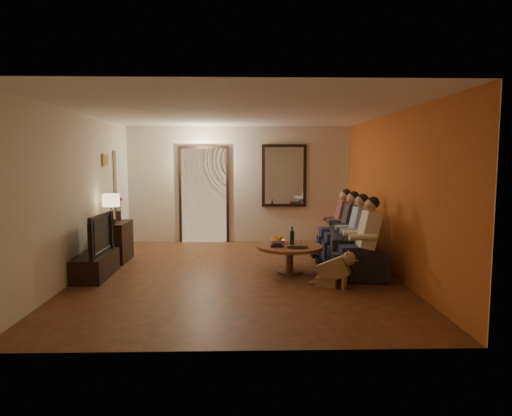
{
  "coord_description": "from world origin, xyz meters",
  "views": [
    {
      "loc": [
        0.1,
        -7.26,
        1.85
      ],
      "look_at": [
        0.3,
        0.3,
        1.05
      ],
      "focal_mm": 32.0,
      "sensor_mm": 36.0,
      "label": 1
    }
  ],
  "objects_px": {
    "person_a": "(364,243)",
    "bowl": "(278,241)",
    "sofa": "(356,250)",
    "tv": "(95,234)",
    "wine_bottle": "(292,235)",
    "dog": "(333,268)",
    "person_c": "(346,231)",
    "laptop": "(298,248)",
    "dresser": "(116,242)",
    "person_d": "(339,226)",
    "person_b": "(355,236)",
    "table_lamp": "(111,209)",
    "tv_stand": "(96,266)",
    "coffee_table": "(290,259)"
  },
  "relations": [
    {
      "from": "person_c",
      "to": "tv",
      "type": "bearing_deg",
      "value": -169.08
    },
    {
      "from": "dog",
      "to": "bowl",
      "type": "relative_size",
      "value": 2.16
    },
    {
      "from": "bowl",
      "to": "wine_bottle",
      "type": "bearing_deg",
      "value": -27.55
    },
    {
      "from": "tv",
      "to": "person_c",
      "type": "height_order",
      "value": "person_c"
    },
    {
      "from": "dog",
      "to": "wine_bottle",
      "type": "xyz_separation_m",
      "value": [
        -0.5,
        1.0,
        0.32
      ]
    },
    {
      "from": "bowl",
      "to": "laptop",
      "type": "relative_size",
      "value": 0.79
    },
    {
      "from": "tv_stand",
      "to": "dog",
      "type": "xyz_separation_m",
      "value": [
        3.65,
        -0.67,
        0.1
      ]
    },
    {
      "from": "sofa",
      "to": "dog",
      "type": "bearing_deg",
      "value": 161.51
    },
    {
      "from": "sofa",
      "to": "laptop",
      "type": "bearing_deg",
      "value": 126.78
    },
    {
      "from": "bowl",
      "to": "table_lamp",
      "type": "bearing_deg",
      "value": 170.47
    },
    {
      "from": "table_lamp",
      "to": "person_b",
      "type": "bearing_deg",
      "value": -9.97
    },
    {
      "from": "wine_bottle",
      "to": "bowl",
      "type": "bearing_deg",
      "value": 152.45
    },
    {
      "from": "tv",
      "to": "sofa",
      "type": "xyz_separation_m",
      "value": [
        4.26,
        0.5,
        -0.37
      ]
    },
    {
      "from": "wine_bottle",
      "to": "person_b",
      "type": "bearing_deg",
      "value": -6.86
    },
    {
      "from": "table_lamp",
      "to": "bowl",
      "type": "height_order",
      "value": "table_lamp"
    },
    {
      "from": "dresser",
      "to": "person_d",
      "type": "xyz_separation_m",
      "value": [
        4.16,
        0.25,
        0.24
      ]
    },
    {
      "from": "person_b",
      "to": "dresser",
      "type": "bearing_deg",
      "value": 167.12
    },
    {
      "from": "dresser",
      "to": "laptop",
      "type": "height_order",
      "value": "dresser"
    },
    {
      "from": "tv_stand",
      "to": "bowl",
      "type": "distance_m",
      "value": 2.97
    },
    {
      "from": "person_a",
      "to": "person_b",
      "type": "relative_size",
      "value": 1.0
    },
    {
      "from": "table_lamp",
      "to": "tv_stand",
      "type": "relative_size",
      "value": 0.49
    },
    {
      "from": "person_d",
      "to": "person_a",
      "type": "bearing_deg",
      "value": -90.0
    },
    {
      "from": "tv",
      "to": "bowl",
      "type": "relative_size",
      "value": 4.3
    },
    {
      "from": "table_lamp",
      "to": "dog",
      "type": "xyz_separation_m",
      "value": [
        3.65,
        -1.61,
        -0.71
      ]
    },
    {
      "from": "person_a",
      "to": "bowl",
      "type": "height_order",
      "value": "person_a"
    },
    {
      "from": "person_d",
      "to": "wine_bottle",
      "type": "height_order",
      "value": "person_d"
    },
    {
      "from": "sofa",
      "to": "coffee_table",
      "type": "bearing_deg",
      "value": 112.57
    },
    {
      "from": "tv",
      "to": "tv_stand",
      "type": "bearing_deg",
      "value": 0.0
    },
    {
      "from": "tv",
      "to": "dog",
      "type": "height_order",
      "value": "tv"
    },
    {
      "from": "tv_stand",
      "to": "person_c",
      "type": "xyz_separation_m",
      "value": [
        4.16,
        0.8,
        0.42
      ]
    },
    {
      "from": "dog",
      "to": "dresser",
      "type": "bearing_deg",
      "value": 176.14
    },
    {
      "from": "sofa",
      "to": "bowl",
      "type": "distance_m",
      "value": 1.36
    },
    {
      "from": "person_b",
      "to": "person_d",
      "type": "bearing_deg",
      "value": 90.0
    },
    {
      "from": "person_c",
      "to": "dog",
      "type": "xyz_separation_m",
      "value": [
        -0.52,
        -1.47,
        -0.32
      ]
    },
    {
      "from": "wine_bottle",
      "to": "tv",
      "type": "bearing_deg",
      "value": -174.09
    },
    {
      "from": "table_lamp",
      "to": "person_d",
      "type": "xyz_separation_m",
      "value": [
        4.16,
        0.47,
        -0.39
      ]
    },
    {
      "from": "person_c",
      "to": "laptop",
      "type": "bearing_deg",
      "value": -138.4
    },
    {
      "from": "tv_stand",
      "to": "dog",
      "type": "distance_m",
      "value": 3.71
    },
    {
      "from": "person_a",
      "to": "bowl",
      "type": "bearing_deg",
      "value": 145.95
    },
    {
      "from": "tv_stand",
      "to": "dog",
      "type": "bearing_deg",
      "value": -10.43
    },
    {
      "from": "sofa",
      "to": "person_a",
      "type": "distance_m",
      "value": 0.95
    },
    {
      "from": "tv",
      "to": "dog",
      "type": "bearing_deg",
      "value": -100.43
    },
    {
      "from": "wine_bottle",
      "to": "laptop",
      "type": "relative_size",
      "value": 0.94
    },
    {
      "from": "table_lamp",
      "to": "tv_stand",
      "type": "xyz_separation_m",
      "value": [
        0.0,
        -0.94,
        -0.81
      ]
    },
    {
      "from": "table_lamp",
      "to": "tv",
      "type": "xyz_separation_m",
      "value": [
        0.0,
        -0.94,
        -0.3
      ]
    },
    {
      "from": "sofa",
      "to": "dresser",
      "type": "bearing_deg",
      "value": 90.47
    },
    {
      "from": "sofa",
      "to": "person_b",
      "type": "distance_m",
      "value": 0.42
    },
    {
      "from": "person_b",
      "to": "wine_bottle",
      "type": "relative_size",
      "value": 3.87
    },
    {
      "from": "dresser",
      "to": "person_d",
      "type": "bearing_deg",
      "value": 3.41
    },
    {
      "from": "person_b",
      "to": "tv_stand",
      "type": "bearing_deg",
      "value": -177.2
    }
  ]
}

